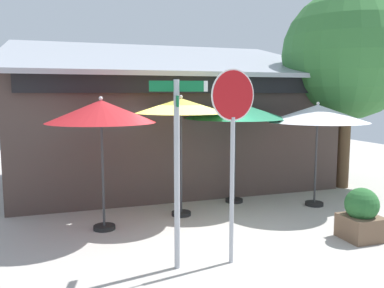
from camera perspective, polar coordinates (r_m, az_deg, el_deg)
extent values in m
cube|color=#ADA8A0|center=(8.39, 1.78, -12.27)|extent=(28.00, 28.00, 0.10)
cube|color=#473833|center=(12.68, -3.82, 2.24)|extent=(8.79, 5.40, 3.32)
cube|color=#999EA8|center=(12.54, -3.73, 12.19)|extent=(9.29, 5.99, 1.39)
cube|color=black|center=(10.00, 0.11, 8.48)|extent=(8.19, 0.16, 0.44)
cylinder|color=#A8AAB2|center=(6.22, -2.15, -4.59)|extent=(0.09, 0.09, 2.95)
cube|color=#116B38|center=(6.09, -2.21, 8.18)|extent=(0.81, 0.22, 0.16)
cube|color=#116B38|center=(6.09, -2.20, 6.11)|extent=(0.22, 0.81, 0.16)
cube|color=white|center=(6.12, 1.95, 8.18)|extent=(0.07, 0.05, 0.16)
cylinder|color=#A8AAB2|center=(6.51, 5.67, -6.68)|extent=(0.07, 0.07, 2.37)
cylinder|color=white|center=(6.32, 5.84, 6.90)|extent=(0.80, 0.18, 0.81)
cylinder|color=red|center=(6.32, 5.84, 6.90)|extent=(0.75, 0.19, 0.76)
cylinder|color=black|center=(8.54, -12.30, -11.45)|extent=(0.44, 0.44, 0.08)
cylinder|color=#333335|center=(8.26, -12.50, -4.39)|extent=(0.05, 0.05, 2.22)
cone|color=#B21E23|center=(8.11, -12.74, 4.54)|extent=(2.16, 2.16, 0.44)
sphere|color=silver|center=(8.10, -12.79, 6.31)|extent=(0.08, 0.08, 0.08)
cylinder|color=black|center=(9.26, -1.53, -9.80)|extent=(0.44, 0.44, 0.08)
cylinder|color=#333335|center=(8.99, -1.55, -2.81)|extent=(0.05, 0.05, 2.37)
cone|color=#EAD14C|center=(8.86, -1.58, 5.46)|extent=(2.02, 2.02, 0.32)
sphere|color=silver|center=(8.86, -1.58, 6.69)|extent=(0.08, 0.08, 0.08)
cylinder|color=black|center=(10.40, 5.97, -7.94)|extent=(0.44, 0.44, 0.08)
cylinder|color=#333335|center=(10.18, 6.05, -2.22)|extent=(0.05, 0.05, 2.18)
cone|color=#1E724C|center=(10.05, 6.14, 4.79)|extent=(2.56, 2.56, 0.41)
sphere|color=silver|center=(10.05, 6.16, 6.13)|extent=(0.08, 0.08, 0.08)
cylinder|color=black|center=(10.49, 16.90, -8.09)|extent=(0.44, 0.44, 0.08)
cylinder|color=#333335|center=(10.27, 17.10, -2.61)|extent=(0.05, 0.05, 2.11)
cone|color=white|center=(10.15, 17.35, 4.16)|extent=(2.40, 2.40, 0.42)
sphere|color=silver|center=(10.14, 17.40, 5.50)|extent=(0.08, 0.08, 0.08)
cylinder|color=brown|center=(12.54, 20.65, -0.25)|extent=(0.36, 0.36, 2.46)
sphere|color=#387538|center=(12.50, 21.18, 11.70)|extent=(3.68, 3.68, 3.68)
cube|color=brown|center=(8.40, 22.75, -10.83)|extent=(0.68, 0.68, 0.45)
sphere|color=#28602D|center=(8.28, 22.89, -7.89)|extent=(0.63, 0.63, 0.63)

